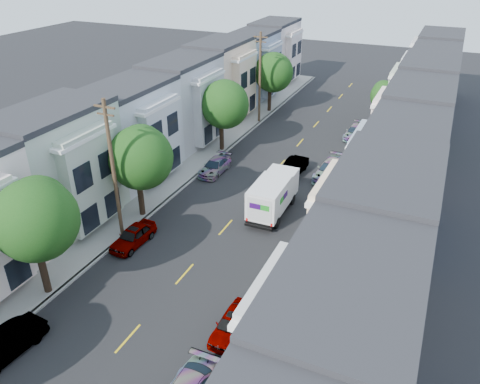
# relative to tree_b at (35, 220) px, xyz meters

# --- Properties ---
(ground) EXTENTS (160.00, 160.00, 0.00)m
(ground) POSITION_rel_tree_b_xyz_m (6.30, 4.89, -5.22)
(ground) COLOR black
(ground) RESTS_ON ground
(road_slab) EXTENTS (12.00, 70.00, 0.02)m
(road_slab) POSITION_rel_tree_b_xyz_m (6.30, 19.89, -5.21)
(road_slab) COLOR black
(road_slab) RESTS_ON ground
(curb_left) EXTENTS (0.30, 70.00, 0.15)m
(curb_left) POSITION_rel_tree_b_xyz_m (0.25, 19.89, -5.14)
(curb_left) COLOR gray
(curb_left) RESTS_ON ground
(curb_right) EXTENTS (0.30, 70.00, 0.15)m
(curb_right) POSITION_rel_tree_b_xyz_m (12.35, 19.89, -5.14)
(curb_right) COLOR gray
(curb_right) RESTS_ON ground
(sidewalk_left) EXTENTS (2.60, 70.00, 0.15)m
(sidewalk_left) POSITION_rel_tree_b_xyz_m (-1.05, 19.89, -5.14)
(sidewalk_left) COLOR gray
(sidewalk_left) RESTS_ON ground
(sidewalk_right) EXTENTS (2.60, 70.00, 0.15)m
(sidewalk_right) POSITION_rel_tree_b_xyz_m (13.65, 19.89, -5.14)
(sidewalk_right) COLOR gray
(sidewalk_right) RESTS_ON ground
(centerline) EXTENTS (0.12, 70.00, 0.01)m
(centerline) POSITION_rel_tree_b_xyz_m (6.30, 19.89, -5.22)
(centerline) COLOR gold
(centerline) RESTS_ON ground
(townhouse_row_left) EXTENTS (5.00, 70.00, 8.50)m
(townhouse_row_left) POSITION_rel_tree_b_xyz_m (-4.85, 19.89, -5.22)
(townhouse_row_left) COLOR #96A2B2
(townhouse_row_left) RESTS_ON ground
(townhouse_row_right) EXTENTS (5.00, 70.00, 8.50)m
(townhouse_row_right) POSITION_rel_tree_b_xyz_m (17.45, 19.89, -5.22)
(townhouse_row_right) COLOR #96A2B2
(townhouse_row_right) RESTS_ON ground
(tree_b) EXTENTS (4.70, 4.70, 7.59)m
(tree_b) POSITION_rel_tree_b_xyz_m (0.00, 0.00, 0.00)
(tree_b) COLOR black
(tree_b) RESTS_ON ground
(tree_c) EXTENTS (4.70, 4.70, 7.28)m
(tree_c) POSITION_rel_tree_b_xyz_m (0.00, 9.85, -0.30)
(tree_c) COLOR black
(tree_c) RESTS_ON ground
(tree_d) EXTENTS (4.70, 4.70, 7.19)m
(tree_d) POSITION_rel_tree_b_xyz_m (0.00, 23.71, -0.39)
(tree_d) COLOR black
(tree_d) RESTS_ON ground
(tree_e) EXTENTS (4.68, 4.68, 7.23)m
(tree_e) POSITION_rel_tree_b_xyz_m (0.00, 36.98, -0.34)
(tree_e) COLOR black
(tree_e) RESTS_ON ground
(tree_far_r) EXTENTS (3.10, 3.10, 5.52)m
(tree_far_r) POSITION_rel_tree_b_xyz_m (13.20, 36.01, -1.30)
(tree_far_r) COLOR black
(tree_far_r) RESTS_ON ground
(utility_pole_near) EXTENTS (1.60, 0.26, 10.00)m
(utility_pole_near) POSITION_rel_tree_b_xyz_m (0.00, 6.89, -0.06)
(utility_pole_near) COLOR #42301E
(utility_pole_near) RESTS_ON ground
(utility_pole_far) EXTENTS (1.60, 0.26, 10.00)m
(utility_pole_far) POSITION_rel_tree_b_xyz_m (0.00, 32.89, -0.06)
(utility_pole_far) COLOR #42301E
(utility_pole_far) RESTS_ON ground
(fedex_truck) EXTENTS (2.31, 6.00, 2.88)m
(fedex_truck) POSITION_rel_tree_b_xyz_m (8.67, 14.39, -3.61)
(fedex_truck) COLOR silver
(fedex_truck) RESTS_ON ground
(lead_sedan) EXTENTS (1.73, 4.20, 1.37)m
(lead_sedan) POSITION_rel_tree_b_xyz_m (8.01, 21.43, -4.53)
(lead_sedan) COLOR black
(lead_sedan) RESTS_ON ground
(parked_left_b) EXTENTS (1.83, 4.27, 1.39)m
(parked_left_b) POSITION_rel_tree_b_xyz_m (1.40, -4.54, -4.52)
(parked_left_b) COLOR black
(parked_left_b) RESTS_ON ground
(parked_left_c) EXTENTS (1.74, 4.16, 1.33)m
(parked_left_c) POSITION_rel_tree_b_xyz_m (1.40, 6.33, -4.55)
(parked_left_c) COLOR #989CAA
(parked_left_c) RESTS_ON ground
(parked_left_d) EXTENTS (1.78, 4.19, 1.26)m
(parked_left_d) POSITION_rel_tree_b_xyz_m (1.40, 18.85, -4.59)
(parked_left_d) COLOR #610D0F
(parked_left_d) RESTS_ON ground
(parked_right_b) EXTENTS (1.52, 3.92, 1.27)m
(parked_right_b) POSITION_rel_tree_b_xyz_m (11.20, 1.56, -4.58)
(parked_right_b) COLOR silver
(parked_right_b) RESTS_ON ground
(parked_right_c) EXTENTS (2.38, 5.06, 1.48)m
(parked_right_c) POSITION_rel_tree_b_xyz_m (11.20, 22.24, -4.47)
(parked_right_c) COLOR black
(parked_right_c) RESTS_ON ground
(parked_right_d) EXTENTS (2.00, 4.31, 1.27)m
(parked_right_d) POSITION_rel_tree_b_xyz_m (11.20, 32.71, -4.58)
(parked_right_d) COLOR black
(parked_right_d) RESTS_ON ground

